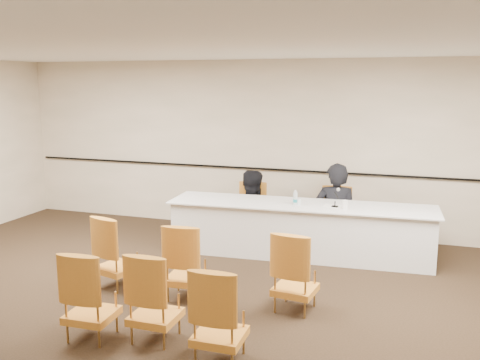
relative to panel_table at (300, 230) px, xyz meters
name	(u,v)px	position (x,y,z in m)	size (l,w,h in m)	color
floor	(185,323)	(-0.68, -2.72, -0.40)	(10.00, 10.00, 0.00)	black
ceiling	(179,43)	(-0.68, -2.72, 2.60)	(10.00, 10.00, 0.00)	white
wall_back	(279,147)	(-0.68, 1.28, 1.10)	(10.00, 0.04, 3.00)	#C1B598
wall_rail	(278,170)	(-0.68, 1.24, 0.70)	(9.80, 0.04, 0.03)	black
panel_table	(300,230)	(0.00, 0.00, 0.00)	(4.01, 0.92, 0.80)	silver
panelist_main	(335,222)	(0.43, 0.61, 0.01)	(0.69, 0.46, 1.90)	black
panelist_main_chair	(335,218)	(0.43, 0.61, 0.07)	(0.50, 0.50, 0.95)	orange
panelist_second	(250,222)	(-0.97, 0.52, -0.09)	(0.85, 0.66, 1.75)	black
panelist_second_chair	(250,212)	(-0.97, 0.52, 0.07)	(0.50, 0.50, 0.95)	orange
papers	(334,206)	(0.50, 0.01, 0.40)	(0.30, 0.22, 0.00)	white
microphone	(335,198)	(0.52, -0.05, 0.54)	(0.10, 0.19, 0.27)	black
water_bottle	(295,197)	(-0.07, -0.08, 0.51)	(0.07, 0.07, 0.22)	teal
drinking_glass	(299,202)	(-0.01, -0.07, 0.45)	(0.06, 0.06, 0.10)	white
coffee_cup	(345,205)	(0.68, -0.13, 0.47)	(0.08, 0.08, 0.13)	white
aud_chair_front_left	(117,251)	(-1.95, -2.02, 0.07)	(0.50, 0.50, 0.95)	orange
aud_chair_front_mid	(187,261)	(-0.95, -2.07, 0.07)	(0.50, 0.50, 0.95)	orange
aud_chair_front_right	(296,271)	(0.38, -1.98, 0.07)	(0.50, 0.50, 0.95)	orange
aud_chair_back_left	(91,294)	(-1.45, -3.33, 0.07)	(0.50, 0.50, 0.95)	orange
aud_chair_back_mid	(155,296)	(-0.81, -3.16, 0.07)	(0.50, 0.50, 0.95)	orange
aud_chair_back_right	(220,313)	(-0.03, -3.34, 0.07)	(0.50, 0.50, 0.95)	orange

